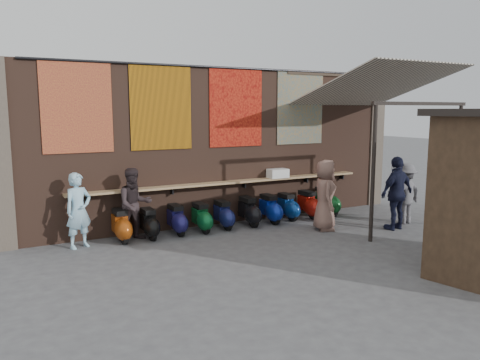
{
  "coord_description": "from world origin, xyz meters",
  "views": [
    {
      "loc": [
        -5.33,
        -8.22,
        2.93
      ],
      "look_at": [
        -0.28,
        1.2,
        1.33
      ],
      "focal_mm": 35.0,
      "sensor_mm": 36.0,
      "label": 1
    }
  ],
  "objects": [
    {
      "name": "scooter_stool_0",
      "position": [
        -2.86,
        2.03,
        0.36
      ],
      "size": [
        0.35,
        0.77,
        0.73
      ],
      "primitive_type": null,
      "color": "#993F0D",
      "rests_on": "ground"
    },
    {
      "name": "stall_shelf",
      "position": [
        2.47,
        -2.44,
        1.03
      ],
      "size": [
        2.14,
        0.6,
        0.06
      ],
      "primitive_type": "cube",
      "rotation": [
        0.0,
        0.0,
        0.23
      ],
      "color": "#473321",
      "rests_on": "market_stall"
    },
    {
      "name": "ground",
      "position": [
        0.0,
        0.0,
        0.0
      ],
      "size": [
        70.0,
        70.0,
        0.0
      ],
      "primitive_type": "plane",
      "color": "#474749",
      "rests_on": "ground"
    },
    {
      "name": "shopper_navy",
      "position": [
        3.42,
        -0.07,
        0.91
      ],
      "size": [
        1.1,
        0.54,
        1.82
      ],
      "primitive_type": "imported",
      "rotation": [
        0.0,
        0.0,
        3.24
      ],
      "color": "#161932",
      "rests_on": "ground"
    },
    {
      "name": "awning_canvas",
      "position": [
        3.5,
        0.9,
        3.55
      ],
      "size": [
        3.2,
        3.28,
        0.97
      ],
      "primitive_type": "cube",
      "rotation": [
        -0.28,
        0.0,
        0.0
      ],
      "color": "beige",
      "rests_on": "brick_wall"
    },
    {
      "name": "tapestry_orange",
      "position": [
        0.3,
        2.48,
        3.0
      ],
      "size": [
        1.5,
        0.02,
        2.0
      ],
      "primitive_type": "cube",
      "color": "red",
      "rests_on": "brick_wall"
    },
    {
      "name": "scooter_stool_9",
      "position": [
        2.88,
        1.97,
        0.39
      ],
      "size": [
        0.37,
        0.82,
        0.78
      ],
      "primitive_type": null,
      "color": "#0D441B",
      "rests_on": "ground"
    },
    {
      "name": "scooter_stool_1",
      "position": [
        -2.22,
        1.99,
        0.34
      ],
      "size": [
        0.33,
        0.73,
        0.69
      ],
      "primitive_type": null,
      "color": "black",
      "rests_on": "ground"
    },
    {
      "name": "eating_counter",
      "position": [
        0.0,
        2.33,
        1.1
      ],
      "size": [
        8.0,
        0.32,
        0.05
      ],
      "primitive_type": "cube",
      "color": "#9E7A51",
      "rests_on": "brick_wall"
    },
    {
      "name": "shopper_grey",
      "position": [
        4.1,
        0.27,
        0.79
      ],
      "size": [
        1.04,
        0.64,
        1.57
      ],
      "primitive_type": "imported",
      "rotation": [
        0.0,
        0.0,
        3.19
      ],
      "color": "#5F5E63",
      "rests_on": "ground"
    },
    {
      "name": "hang_rail",
      "position": [
        0.0,
        2.47,
        3.98
      ],
      "size": [
        9.5,
        0.06,
        0.06
      ],
      "primitive_type": "cylinder",
      "rotation": [
        0.0,
        1.57,
        0.0
      ],
      "color": "black",
      "rests_on": "brick_wall"
    },
    {
      "name": "diner_right",
      "position": [
        -2.55,
        2.0,
        0.83
      ],
      "size": [
        0.84,
        0.67,
        1.65
      ],
      "primitive_type": "imported",
      "rotation": [
        0.0,
        0.0,
        0.06
      ],
      "color": "#2B2224",
      "rests_on": "ground"
    },
    {
      "name": "awning_ledger",
      "position": [
        3.5,
        2.49,
        3.95
      ],
      "size": [
        3.3,
        0.08,
        0.12
      ],
      "primitive_type": "cube",
      "color": "#33261C",
      "rests_on": "brick_wall"
    },
    {
      "name": "scooter_stool_4",
      "position": [
        -0.31,
        2.01,
        0.35
      ],
      "size": [
        0.33,
        0.73,
        0.69
      ],
      "primitive_type": null,
      "color": "navy",
      "rests_on": "ground"
    },
    {
      "name": "brick_wall",
      "position": [
        0.0,
        2.7,
        2.0
      ],
      "size": [
        10.0,
        0.4,
        4.0
      ],
      "primitive_type": "cube",
      "color": "brown",
      "rests_on": "ground"
    },
    {
      "name": "scooter_stool_5",
      "position": [
        0.4,
        1.97,
        0.36
      ],
      "size": [
        0.35,
        0.77,
        0.73
      ],
      "primitive_type": null,
      "color": "black",
      "rests_on": "ground"
    },
    {
      "name": "awning_header",
      "position": [
        3.5,
        -0.6,
        3.08
      ],
      "size": [
        3.0,
        0.08,
        0.08
      ],
      "primitive_type": "cube",
      "color": "black",
      "rests_on": "awning_post_left"
    },
    {
      "name": "scooter_stool_8",
      "position": [
        2.26,
        1.95,
        0.37
      ],
      "size": [
        0.35,
        0.78,
        0.74
      ],
      "primitive_type": null,
      "color": "#A9170D",
      "rests_on": "ground"
    },
    {
      "name": "pier_right",
      "position": [
        5.2,
        2.7,
        2.0
      ],
      "size": [
        0.5,
        0.5,
        4.0
      ],
      "primitive_type": "cube",
      "color": "#4C4238",
      "rests_on": "ground"
    },
    {
      "name": "scooter_stool_6",
      "position": [
        1.03,
        1.97,
        0.37
      ],
      "size": [
        0.35,
        0.77,
        0.74
      ],
      "primitive_type": null,
      "color": "navy",
      "rests_on": "ground"
    },
    {
      "name": "awning_post_right",
      "position": [
        4.9,
        -0.6,
        1.55
      ],
      "size": [
        0.09,
        0.09,
        3.1
      ],
      "primitive_type": "cylinder",
      "color": "black",
      "rests_on": "ground"
    },
    {
      "name": "tapestry_sun",
      "position": [
        -1.7,
        2.48,
        3.0
      ],
      "size": [
        1.5,
        0.02,
        2.0
      ],
      "primitive_type": "cube",
      "color": "orange",
      "rests_on": "brick_wall"
    },
    {
      "name": "scooter_stool_2",
      "position": [
        -1.54,
        2.03,
        0.35
      ],
      "size": [
        0.33,
        0.74,
        0.71
      ],
      "primitive_type": null,
      "color": "#1B1855",
      "rests_on": "ground"
    },
    {
      "name": "scooter_stool_7",
      "position": [
        1.63,
        2.04,
        0.35
      ],
      "size": [
        0.33,
        0.74,
        0.71
      ],
      "primitive_type": null,
      "color": "navy",
      "rests_on": "ground"
    },
    {
      "name": "tapestry_redgold",
      "position": [
        -3.6,
        2.48,
        3.0
      ],
      "size": [
        1.5,
        0.02,
        2.0
      ],
      "primitive_type": "cube",
      "color": "maroon",
      "rests_on": "brick_wall"
    },
    {
      "name": "scooter_stool_3",
      "position": [
        -0.92,
        1.97,
        0.35
      ],
      "size": [
        0.33,
        0.73,
        0.7
      ],
      "primitive_type": null,
      "color": "#0C5428",
      "rests_on": "ground"
    },
    {
      "name": "shelf_box",
      "position": [
        1.47,
        2.3,
        1.24
      ],
      "size": [
        0.54,
        0.32,
        0.24
      ],
      "primitive_type": "cube",
      "color": "white",
      "rests_on": "eating_counter"
    },
    {
      "name": "awning_post_left",
      "position": [
        2.1,
        -0.6,
        1.55
      ],
      "size": [
        0.09,
        0.09,
        3.1
      ],
      "primitive_type": "cylinder",
      "color": "black",
      "rests_on": "ground"
    },
    {
      "name": "shopper_tan",
      "position": [
        1.83,
        0.72,
        0.87
      ],
      "size": [
        0.88,
        1.01,
        1.74
      ],
      "primitive_type": "imported",
      "rotation": [
        0.0,
        0.0,
        1.1
      ],
      "color": "#7B594E",
      "rests_on": "ground"
    },
    {
      "name": "tapestry_multi",
      "position": [
        2.3,
        2.48,
        3.0
      ],
      "size": [
        1.5,
        0.02,
        2.0
      ],
      "primitive_type": "cube",
      "color": "#236283",
      "rests_on": "brick_wall"
    },
    {
      "name": "diner_left",
      "position": [
        -3.76,
        2.0,
        0.81
      ],
      "size": [
        0.7,
        0.58,
        1.63
      ],
      "primitive_type": "imported",
      "rotation": [
        0.0,
        0.0,
        0.38
      ],
      "color": "#9FD0E8",
      "rests_on": "ground"
    },
    {
      "name": "stall_sign",
      "position": [
        2.47,
        -2.44,
        2.06
      ],
      "size": [
        1.18,
        0.32,
        0.5
      ],
      "primitive_type": "cube",
      "rotation": [
        0.0,
        0.0,
        0.23
      ],
      "color": "gold",
      "rests_on": "market_stall"
    }
  ]
}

